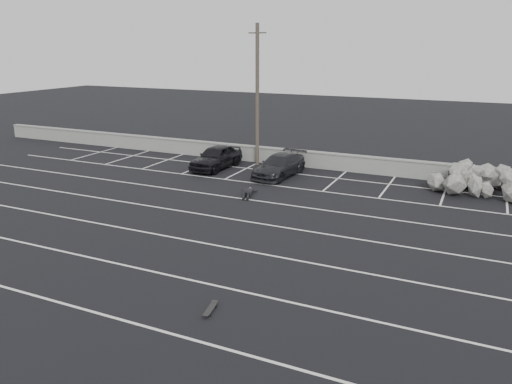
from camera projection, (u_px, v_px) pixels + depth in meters
The scene contains 10 objects.
ground at pixel (164, 236), 20.66m from camera, with size 120.00×120.00×0.00m, color black.
seawall at pixel (287, 157), 32.68m from camera, with size 50.00×0.45×1.06m.
stall_lines at pixel (214, 205), 24.53m from camera, with size 36.00×20.05×0.01m.
car_left at pixel (216, 157), 31.67m from camera, with size 1.76×4.37×1.49m, color black.
car_right at pixel (279, 166), 29.82m from camera, with size 1.83×4.50×1.31m, color black.
utility_pole at pixel (257, 96), 31.59m from camera, with size 1.18×0.24×8.89m.
trash_bin at pixel (453, 180), 27.39m from camera, with size 0.68×0.68×0.94m.
riprap_pile at pixel (478, 182), 26.74m from camera, with size 4.98×4.09×1.20m.
person at pixel (249, 190), 26.35m from camera, with size 1.49×2.40×0.45m, color black, non-canonical shape.
skateboard at pixel (210, 309), 14.78m from camera, with size 0.33×0.79×0.09m.
Camera 1 is at (11.59, -15.89, 7.60)m, focal length 35.00 mm.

